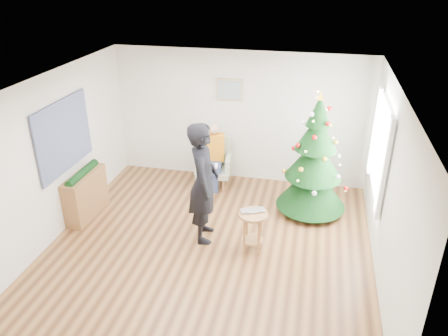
% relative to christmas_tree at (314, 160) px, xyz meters
% --- Properties ---
extents(floor, '(5.00, 5.00, 0.00)m').
position_rel_christmas_tree_xyz_m(floor, '(-1.50, -1.44, -0.99)').
color(floor, brown).
rests_on(floor, ground).
extents(ceiling, '(5.00, 5.00, 0.00)m').
position_rel_christmas_tree_xyz_m(ceiling, '(-1.50, -1.44, 1.61)').
color(ceiling, white).
rests_on(ceiling, wall_back).
extents(wall_back, '(5.00, 0.00, 5.00)m').
position_rel_christmas_tree_xyz_m(wall_back, '(-1.50, 1.06, 0.31)').
color(wall_back, silver).
rests_on(wall_back, floor).
extents(wall_front, '(5.00, 0.00, 5.00)m').
position_rel_christmas_tree_xyz_m(wall_front, '(-1.50, -3.94, 0.31)').
color(wall_front, silver).
rests_on(wall_front, floor).
extents(wall_left, '(0.00, 5.00, 5.00)m').
position_rel_christmas_tree_xyz_m(wall_left, '(-4.00, -1.44, 0.31)').
color(wall_left, silver).
rests_on(wall_left, floor).
extents(wall_right, '(0.00, 5.00, 5.00)m').
position_rel_christmas_tree_xyz_m(wall_right, '(1.00, -1.44, 0.31)').
color(wall_right, silver).
rests_on(wall_right, floor).
extents(window_panel, '(0.04, 1.30, 1.40)m').
position_rel_christmas_tree_xyz_m(window_panel, '(0.97, -0.44, 0.51)').
color(window_panel, white).
rests_on(window_panel, wall_right).
extents(curtains, '(0.05, 1.75, 1.50)m').
position_rel_christmas_tree_xyz_m(curtains, '(0.94, -0.44, 0.51)').
color(curtains, white).
rests_on(curtains, wall_right).
extents(christmas_tree, '(1.22, 1.22, 2.21)m').
position_rel_christmas_tree_xyz_m(christmas_tree, '(0.00, 0.00, 0.00)').
color(christmas_tree, '#3F2816').
rests_on(christmas_tree, floor).
extents(stool, '(0.45, 0.45, 0.67)m').
position_rel_christmas_tree_xyz_m(stool, '(-0.82, -1.40, -0.65)').
color(stool, brown).
rests_on(stool, floor).
extents(laptop, '(0.43, 0.36, 0.03)m').
position_rel_christmas_tree_xyz_m(laptop, '(-0.82, -1.40, -0.31)').
color(laptop, silver).
rests_on(laptop, stool).
extents(armchair, '(0.75, 0.70, 0.96)m').
position_rel_christmas_tree_xyz_m(armchair, '(-1.94, 0.62, -0.65)').
color(armchair, '#97A384').
rests_on(armchair, floor).
extents(seated_person, '(0.41, 0.57, 1.26)m').
position_rel_christmas_tree_xyz_m(seated_person, '(-1.93, 0.57, -0.36)').
color(seated_person, navy).
rests_on(seated_person, armchair).
extents(standing_man, '(0.61, 0.80, 1.97)m').
position_rel_christmas_tree_xyz_m(standing_man, '(-1.64, -1.20, -0.01)').
color(standing_man, black).
rests_on(standing_man, floor).
extents(game_controller, '(0.06, 0.13, 0.04)m').
position_rel_christmas_tree_xyz_m(game_controller, '(-1.43, -1.23, 0.32)').
color(game_controller, white).
rests_on(game_controller, standing_man).
extents(console, '(0.33, 1.01, 0.80)m').
position_rel_christmas_tree_xyz_m(console, '(-3.83, -1.00, -0.59)').
color(console, brown).
rests_on(console, floor).
extents(garland, '(0.14, 0.90, 0.14)m').
position_rel_christmas_tree_xyz_m(garland, '(-3.83, -1.00, -0.17)').
color(garland, black).
rests_on(garland, console).
extents(tapestry, '(0.03, 1.50, 1.15)m').
position_rel_christmas_tree_xyz_m(tapestry, '(-3.96, -1.14, 0.56)').
color(tapestry, black).
rests_on(tapestry, wall_left).
extents(framed_picture, '(0.52, 0.05, 0.42)m').
position_rel_christmas_tree_xyz_m(framed_picture, '(-1.70, 1.02, 0.86)').
color(framed_picture, tan).
rests_on(framed_picture, wall_back).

